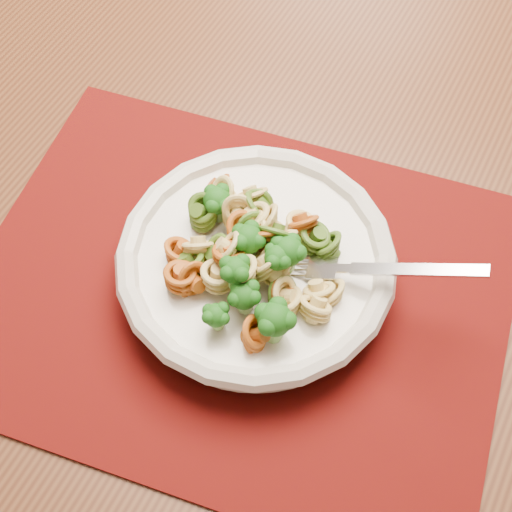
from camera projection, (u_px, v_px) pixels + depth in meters
The scene contains 5 objects.
dining_table at pixel (308, 264), 0.77m from camera, with size 1.54×1.12×0.74m.
placemat at pixel (238, 291), 0.64m from camera, with size 0.47×0.37×0.00m, color #520F03.
pasta_bowl at pixel (256, 263), 0.62m from camera, with size 0.24×0.24×0.05m.
pasta_broccoli_heap at pixel (256, 252), 0.61m from camera, with size 0.21×0.21×0.06m, color #DFC76E, non-canonical shape.
fork at pixel (322, 268), 0.60m from camera, with size 0.19×0.02×0.01m, color silver, non-canonical shape.
Camera 1 is at (0.54, -0.98, 1.30)m, focal length 50.00 mm.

